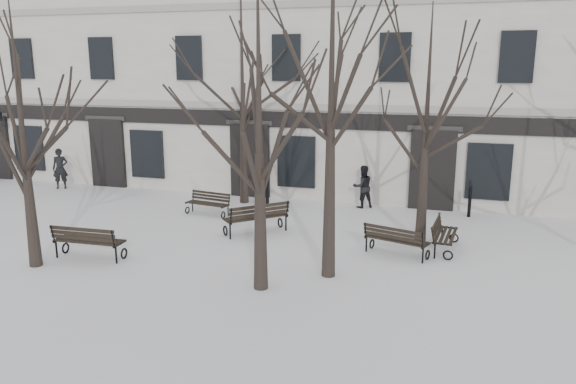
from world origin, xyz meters
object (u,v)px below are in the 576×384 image
at_px(bench_3, 208,203).
at_px(tree_2, 332,40).
at_px(tree_0, 19,105).
at_px(bench_2, 396,239).
at_px(bench_5, 443,234).
at_px(bench_4, 257,217).
at_px(tree_1, 259,82).
at_px(bench_1, 88,240).

bearing_deg(bench_3, tree_2, -30.64).
relative_size(tree_2, bench_3, 5.54).
height_order(tree_0, bench_2, tree_0).
distance_m(tree_0, bench_5, 11.69).
relative_size(tree_0, bench_3, 4.07).
relative_size(tree_2, bench_5, 5.10).
height_order(bench_2, bench_5, bench_2).
bearing_deg(bench_4, tree_0, -1.12).
bearing_deg(bench_5, tree_2, 142.13).
xyz_separation_m(tree_1, bench_3, (-4.01, 5.73, -4.36)).
distance_m(bench_2, bench_3, 7.24).
height_order(bench_2, bench_4, bench_4).
bearing_deg(bench_1, bench_5, -160.99).
height_order(tree_0, bench_3, tree_0).
distance_m(tree_1, bench_3, 8.24).
height_order(bench_2, bench_3, bench_2).
xyz_separation_m(tree_0, tree_1, (6.17, 0.29, 0.60)).
distance_m(bench_4, bench_5, 5.59).
relative_size(bench_3, bench_5, 0.92).
bearing_deg(bench_1, bench_4, -137.72).
bearing_deg(bench_4, bench_2, 123.97).
relative_size(bench_1, bench_3, 1.19).
bearing_deg(tree_2, tree_1, -136.98).
bearing_deg(bench_4, bench_5, 135.91).
bearing_deg(bench_4, bench_3, -79.08).
distance_m(tree_1, tree_2, 2.05).
bearing_deg(tree_0, bench_3, 70.33).
relative_size(tree_0, tree_2, 0.74).
relative_size(bench_4, bench_5, 1.06).
height_order(tree_2, bench_1, tree_2).
bearing_deg(bench_2, tree_2, 71.90).
xyz_separation_m(tree_0, bench_3, (2.15, 6.02, -3.76)).
bearing_deg(bench_3, tree_1, -45.69).
xyz_separation_m(bench_2, bench_5, (1.22, 0.94, -0.00)).
distance_m(bench_1, bench_5, 9.83).
bearing_deg(bench_1, bench_2, -163.90).
distance_m(tree_1, bench_2, 6.05).
relative_size(tree_1, bench_1, 3.92).
relative_size(bench_1, bench_4, 1.03).
height_order(tree_1, bench_4, tree_1).
distance_m(bench_3, bench_4, 2.93).
xyz_separation_m(tree_1, bench_1, (-5.15, 0.55, -4.27)).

